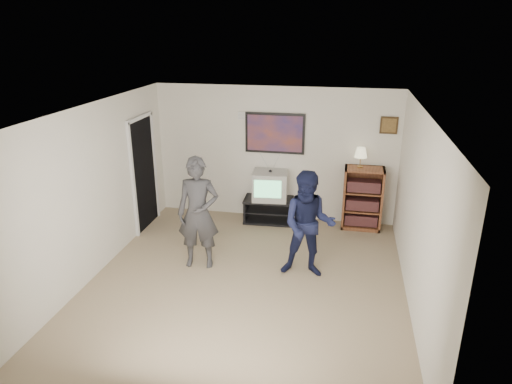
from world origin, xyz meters
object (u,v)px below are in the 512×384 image
(crt_television, at_px, (270,185))
(media_stand, at_px, (269,210))
(bookshelf, at_px, (362,198))
(person_tall, at_px, (198,213))
(person_short, at_px, (308,225))

(crt_television, bearing_deg, media_stand, 174.79)
(media_stand, distance_m, bookshelf, 1.75)
(person_tall, relative_size, person_short, 1.07)
(person_short, bearing_deg, person_tall, 179.22)
(media_stand, distance_m, crt_television, 0.49)
(crt_television, distance_m, bookshelf, 1.69)
(crt_television, bearing_deg, bookshelf, -3.51)
(person_tall, bearing_deg, bookshelf, 30.11)
(crt_television, distance_m, person_short, 2.03)
(bookshelf, xyz_separation_m, person_tall, (-2.46, -1.91, 0.29))
(bookshelf, bearing_deg, media_stand, -178.33)
(crt_television, height_order, person_tall, person_tall)
(crt_television, distance_m, person_tall, 2.02)
(crt_television, height_order, bookshelf, bookshelf)
(person_short, bearing_deg, media_stand, 114.29)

